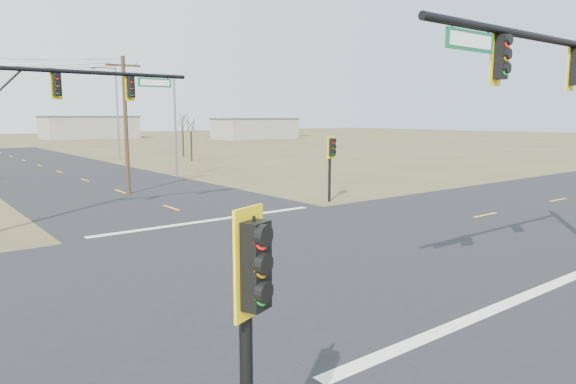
# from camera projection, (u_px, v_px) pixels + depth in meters

# --- Properties ---
(ground) EXTENTS (320.00, 320.00, 0.00)m
(ground) POSITION_uv_depth(u_px,v_px,m) (308.00, 252.00, 19.38)
(ground) COLOR brown
(ground) RESTS_ON ground
(road_ew) EXTENTS (160.00, 14.00, 0.02)m
(road_ew) POSITION_uv_depth(u_px,v_px,m) (308.00, 252.00, 19.38)
(road_ew) COLOR black
(road_ew) RESTS_ON ground
(road_ns) EXTENTS (14.00, 160.00, 0.02)m
(road_ns) POSITION_uv_depth(u_px,v_px,m) (308.00, 252.00, 19.38)
(road_ns) COLOR black
(road_ns) RESTS_ON ground
(stop_bar_near) EXTENTS (12.00, 0.40, 0.01)m
(stop_bar_near) POSITION_uv_depth(u_px,v_px,m) (491.00, 310.00, 13.50)
(stop_bar_near) COLOR silver
(stop_bar_near) RESTS_ON road_ns
(stop_bar_far) EXTENTS (12.00, 0.40, 0.01)m
(stop_bar_far) POSITION_uv_depth(u_px,v_px,m) (211.00, 220.00, 25.25)
(stop_bar_far) COLOR silver
(stop_bar_far) RESTS_ON road_ns
(mast_arm_far) EXTENTS (9.61, 0.55, 7.78)m
(mast_arm_far) POSITION_uv_depth(u_px,v_px,m) (54.00, 106.00, 23.71)
(mast_arm_far) COLOR black
(mast_arm_far) RESTS_ON ground
(pedestal_signal_ne) EXTENTS (0.56, 0.48, 3.99)m
(pedestal_signal_ne) POSITION_uv_depth(u_px,v_px,m) (331.00, 153.00, 30.52)
(pedestal_signal_ne) COLOR black
(pedestal_signal_ne) RESTS_ON ground
(pedestal_signal_sw) EXTENTS (0.67, 0.57, 4.07)m
(pedestal_signal_sw) POSITION_uv_depth(u_px,v_px,m) (252.00, 294.00, 6.06)
(pedestal_signal_sw) COLOR black
(pedestal_signal_sw) RESTS_ON ground
(utility_pole_near) EXTENTS (2.19, 0.42, 8.95)m
(utility_pole_near) POSITION_uv_depth(u_px,v_px,m) (126.00, 123.00, 33.45)
(utility_pole_near) COLOR #43301C
(utility_pole_near) RESTS_ON ground
(streetlight_a) EXTENTS (2.38, 0.30, 8.53)m
(streetlight_a) POSITION_uv_depth(u_px,v_px,m) (173.00, 120.00, 41.97)
(streetlight_a) COLOR slate
(streetlight_a) RESTS_ON ground
(streetlight_b) EXTENTS (3.07, 0.49, 10.96)m
(streetlight_b) POSITION_uv_depth(u_px,v_px,m) (115.00, 108.00, 61.35)
(streetlight_b) COLOR slate
(streetlight_b) RESTS_ON ground
(bare_tree_c) EXTENTS (2.99, 2.99, 5.42)m
(bare_tree_c) POSITION_uv_depth(u_px,v_px,m) (191.00, 124.00, 58.46)
(bare_tree_c) COLOR black
(bare_tree_c) RESTS_ON ground
(bare_tree_d) EXTENTS (2.97, 2.97, 6.06)m
(bare_tree_d) POSITION_uv_depth(u_px,v_px,m) (182.00, 118.00, 65.17)
(bare_tree_d) COLOR black
(bare_tree_d) RESTS_ON ground
(warehouse_mid) EXTENTS (20.00, 12.00, 5.00)m
(warehouse_mid) POSITION_uv_depth(u_px,v_px,m) (89.00, 128.00, 120.26)
(warehouse_mid) COLOR gray
(warehouse_mid) RESTS_ON ground
(warehouse_right) EXTENTS (18.00, 10.00, 4.50)m
(warehouse_right) POSITION_uv_depth(u_px,v_px,m) (255.00, 129.00, 118.87)
(warehouse_right) COLOR gray
(warehouse_right) RESTS_ON ground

